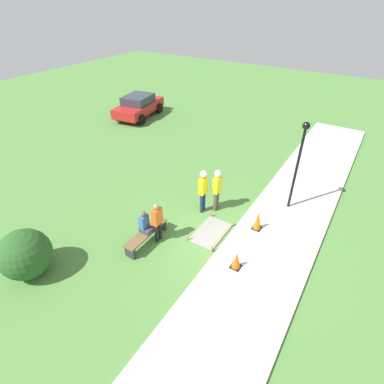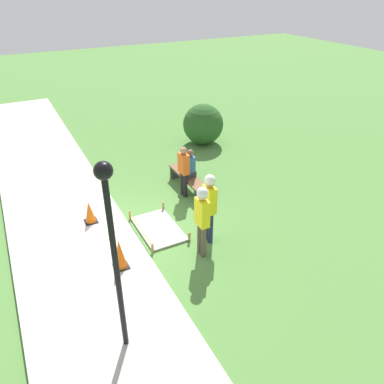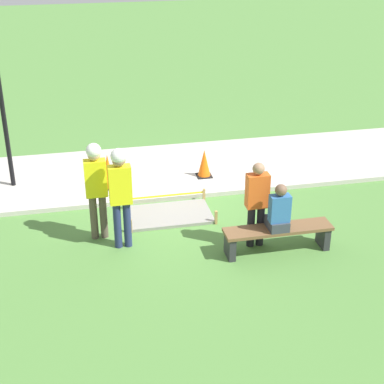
{
  "view_description": "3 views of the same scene",
  "coord_description": "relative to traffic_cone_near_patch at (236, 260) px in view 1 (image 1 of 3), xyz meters",
  "views": [
    {
      "loc": [
        -7.36,
        -3.34,
        7.76
      ],
      "look_at": [
        0.84,
        1.88,
        1.14
      ],
      "focal_mm": 28.0,
      "sensor_mm": 36.0,
      "label": 1
    },
    {
      "loc": [
        8.11,
        -2.38,
        6.05
      ],
      "look_at": [
        0.58,
        1.54,
        1.12
      ],
      "focal_mm": 35.0,
      "sensor_mm": 36.0,
      "label": 2
    },
    {
      "loc": [
        2.04,
        11.07,
        5.63
      ],
      "look_at": [
        -0.11,
        1.09,
        0.7
      ],
      "focal_mm": 55.0,
      "sensor_mm": 36.0,
      "label": 3
    }
  ],
  "objects": [
    {
      "name": "worker_supervisor",
      "position": [
        2.53,
        2.13,
        0.74
      ],
      "size": [
        0.4,
        0.27,
        1.9
      ],
      "color": "brown",
      "rests_on": "ground_plane"
    },
    {
      "name": "park_bench",
      "position": [
        -0.58,
        3.32,
        -0.07
      ],
      "size": [
        1.98,
        0.44,
        0.49
      ],
      "color": "#2D2D33",
      "rests_on": "ground_plane"
    },
    {
      "name": "person_seated_on_bench",
      "position": [
        -0.55,
        3.37,
        0.42
      ],
      "size": [
        0.36,
        0.44,
        0.89
      ],
      "color": "#383D47",
      "rests_on": "park_bench"
    },
    {
      "name": "shrub_rounded_near",
      "position": [
        -3.72,
        5.62,
        0.4
      ],
      "size": [
        1.64,
        1.64,
        1.64
      ],
      "color": "#285623",
      "rests_on": "ground_plane"
    },
    {
      "name": "wet_concrete_patch",
      "position": [
        1.09,
        1.57,
        -0.38
      ],
      "size": [
        1.74,
        1.09,
        0.28
      ],
      "color": "gray",
      "rests_on": "ground_plane"
    },
    {
      "name": "traffic_cone_near_patch",
      "position": [
        0.0,
        0.0,
        0.0
      ],
      "size": [
        0.34,
        0.34,
        0.64
      ],
      "color": "black",
      "rests_on": "sidewalk"
    },
    {
      "name": "lamppost_near",
      "position": [
        4.25,
        -0.43,
        2.15
      ],
      "size": [
        0.28,
        0.28,
        3.74
      ],
      "color": "black",
      "rests_on": "sidewalk"
    },
    {
      "name": "traffic_cone_far_patch",
      "position": [
        2.19,
        0.16,
        0.07
      ],
      "size": [
        0.34,
        0.34,
        0.78
      ],
      "color": "black",
      "rests_on": "sidewalk"
    },
    {
      "name": "ground_plane",
      "position": [
        0.83,
        0.9,
        -0.42
      ],
      "size": [
        60.0,
        60.0,
        0.0
      ],
      "primitive_type": "plane",
      "color": "#51843D"
    },
    {
      "name": "parked_car_red",
      "position": [
        9.33,
        12.19,
        0.39
      ],
      "size": [
        4.4,
        2.64,
        1.54
      ],
      "rotation": [
        0.0,
        0.0,
        0.16
      ],
      "color": "red",
      "rests_on": "ground_plane"
    },
    {
      "name": "bystander_in_orange_shirt",
      "position": [
        -0.25,
        3.02,
        0.51
      ],
      "size": [
        0.4,
        0.22,
        1.65
      ],
      "color": "black",
      "rests_on": "ground_plane"
    },
    {
      "name": "worker_assistant",
      "position": [
        2.13,
        2.55,
        0.77
      ],
      "size": [
        0.4,
        0.28,
        1.94
      ],
      "color": "navy",
      "rests_on": "ground_plane"
    },
    {
      "name": "sidewalk",
      "position": [
        0.83,
        -0.62,
        -0.37
      ],
      "size": [
        28.0,
        3.05,
        0.1
      ],
      "color": "#BCB7AD",
      "rests_on": "ground_plane"
    }
  ]
}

